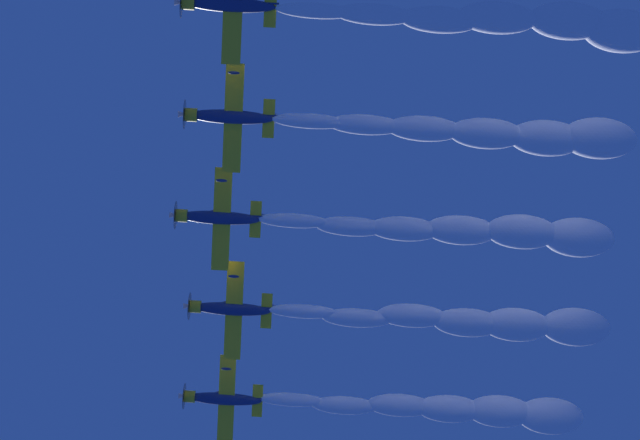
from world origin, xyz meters
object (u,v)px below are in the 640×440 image
(airplane_lead, at_px, (227,5))
(airplane_left_wingman, at_px, (228,117))
(airplane_outer_left, at_px, (229,309))
(airplane_right_wingman, at_px, (216,218))
(airplane_outer_right, at_px, (222,399))

(airplane_lead, height_order, airplane_left_wingman, airplane_left_wingman)
(airplane_outer_left, bearing_deg, airplane_lead, 161.85)
(airplane_right_wingman, bearing_deg, airplane_lead, 165.09)
(airplane_left_wingman, xyz_separation_m, airplane_outer_right, (27.28, -8.19, 0.25))
(airplane_outer_left, relative_size, airplane_outer_right, 0.99)
(airplane_lead, relative_size, airplane_outer_left, 1.01)
(airplane_right_wingman, bearing_deg, airplane_outer_right, -19.10)
(airplane_lead, height_order, airplane_right_wingman, airplane_right_wingman)
(airplane_left_wingman, height_order, airplane_right_wingman, airplane_right_wingman)
(airplane_left_wingman, height_order, airplane_outer_right, airplane_outer_right)
(airplane_lead, relative_size, airplane_left_wingman, 1.00)
(airplane_outer_left, bearing_deg, airplane_left_wingman, 161.69)
(airplane_lead, bearing_deg, airplane_outer_left, -18.15)
(airplane_lead, bearing_deg, airplane_left_wingman, -17.85)
(airplane_right_wingman, distance_m, airplane_outer_right, 19.04)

